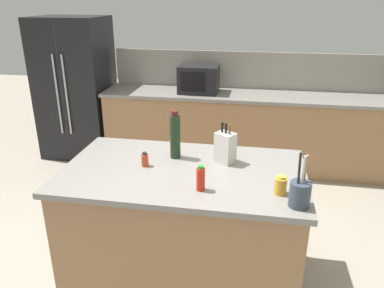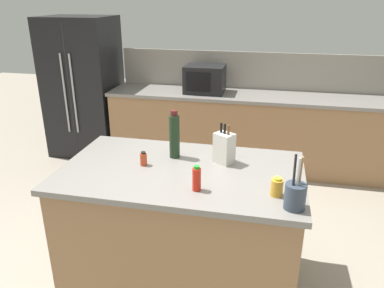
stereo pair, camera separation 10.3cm
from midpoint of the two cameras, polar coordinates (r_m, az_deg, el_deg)
name	(u,v)px [view 2 (the right image)]	position (r m, az deg, el deg)	size (l,w,h in m)	color
ground_plane	(182,278)	(3.10, -0.45, -19.72)	(14.00, 14.00, 0.00)	gray
back_counter_run	(247,131)	(4.74, 8.96, 1.98)	(3.44, 0.66, 0.94)	#936B47
wall_backsplash	(252,71)	(4.87, 9.71, 10.98)	(3.40, 0.03, 0.46)	gray
kitchen_island	(182,227)	(2.81, -0.48, -12.50)	(1.66, 0.98, 0.94)	#936B47
refrigerator	(84,87)	(5.25, -15.63, 8.32)	(0.88, 0.75, 1.81)	black
microwave	(205,79)	(4.63, 2.61, 9.88)	(0.47, 0.39, 0.33)	black
knife_block	(224,148)	(2.65, 6.03, -0.58)	(0.16, 0.15, 0.29)	beige
utensil_crock	(295,195)	(2.18, 16.78, -7.49)	(0.12, 0.12, 0.32)	#333D4C
wine_bottle	(174,136)	(2.71, -1.61, 1.28)	(0.08, 0.08, 0.36)	black
hot_sauce_bottle	(197,179)	(2.28, 2.01, -5.33)	(0.05, 0.05, 0.16)	red
honey_jar	(277,187)	(2.30, 14.07, -6.41)	(0.07, 0.07, 0.12)	gold
spice_jar_paprika	(144,159)	(2.63, -6.29, -2.29)	(0.05, 0.05, 0.10)	#B73D1E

